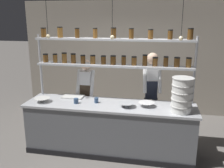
{
  "coord_description": "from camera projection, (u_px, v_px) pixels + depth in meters",
  "views": [
    {
      "loc": [
        0.85,
        -4.11,
        2.41
      ],
      "look_at": [
        0.0,
        0.2,
        1.24
      ],
      "focal_mm": 40.0,
      "sensor_mm": 36.0,
      "label": 1
    }
  ],
  "objects": [
    {
      "name": "container_stack",
      "position": [
        182.0,
        95.0,
        4.0
      ],
      "size": [
        0.35,
        0.35,
        0.58
      ],
      "color": "white",
      "rests_on": "prep_counter"
    },
    {
      "name": "ground_plane",
      "position": [
        110.0,
        150.0,
        4.68
      ],
      "size": [
        40.0,
        40.0,
        0.0
      ],
      "primitive_type": "plane",
      "color": "slate"
    },
    {
      "name": "chef_left",
      "position": [
        86.0,
        93.0,
        5.08
      ],
      "size": [
        0.36,
        0.29,
        1.61
      ],
      "rotation": [
        0.0,
        0.0,
        -0.01
      ],
      "color": "black",
      "rests_on": "ground_plane"
    },
    {
      "name": "spice_shelf_unit",
      "position": [
        113.0,
        55.0,
        4.54
      ],
      "size": [
        2.93,
        0.28,
        2.25
      ],
      "color": "#B7BABF",
      "rests_on": "ground_plane"
    },
    {
      "name": "cutting_board",
      "position": [
        73.0,
        97.0,
        4.82
      ],
      "size": [
        0.4,
        0.26,
        0.02
      ],
      "color": "silver",
      "rests_on": "prep_counter"
    },
    {
      "name": "prep_counter",
      "position": [
        110.0,
        128.0,
        4.56
      ],
      "size": [
        3.05,
        0.76,
        0.92
      ],
      "color": "slate",
      "rests_on": "ground_plane"
    },
    {
      "name": "prep_bowl_center_front",
      "position": [
        146.0,
        104.0,
        4.31
      ],
      "size": [
        0.28,
        0.28,
        0.08
      ],
      "color": "white",
      "rests_on": "prep_counter"
    },
    {
      "name": "serving_cup_front",
      "position": [
        76.0,
        101.0,
        4.47
      ],
      "size": [
        0.08,
        0.08,
        0.09
      ],
      "color": "#334C70",
      "rests_on": "prep_counter"
    },
    {
      "name": "serving_cup_by_board",
      "position": [
        96.0,
        100.0,
        4.5
      ],
      "size": [
        0.08,
        0.08,
        0.09
      ],
      "color": "#334C70",
      "rests_on": "prep_counter"
    },
    {
      "name": "prep_bowl_near_left",
      "position": [
        127.0,
        105.0,
        4.29
      ],
      "size": [
        0.27,
        0.27,
        0.07
      ],
      "color": "#B2B7BC",
      "rests_on": "prep_counter"
    },
    {
      "name": "back_wall",
      "position": [
        127.0,
        57.0,
        6.45
      ],
      "size": [
        5.45,
        0.12,
        2.83
      ],
      "primitive_type": "cube",
      "color": "#9E9384",
      "rests_on": "ground_plane"
    },
    {
      "name": "prep_bowl_center_back",
      "position": [
        42.0,
        100.0,
        4.54
      ],
      "size": [
        0.28,
        0.28,
        0.08
      ],
      "color": "silver",
      "rests_on": "prep_counter"
    },
    {
      "name": "pendant_light_row",
      "position": [
        112.0,
        35.0,
        4.12
      ],
      "size": [
        2.32,
        0.07,
        0.72
      ],
      "color": "black"
    },
    {
      "name": "chef_center",
      "position": [
        151.0,
        90.0,
        4.96
      ],
      "size": [
        0.4,
        0.33,
        1.76
      ],
      "rotation": [
        0.0,
        0.0,
        0.19
      ],
      "color": "black",
      "rests_on": "ground_plane"
    }
  ]
}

